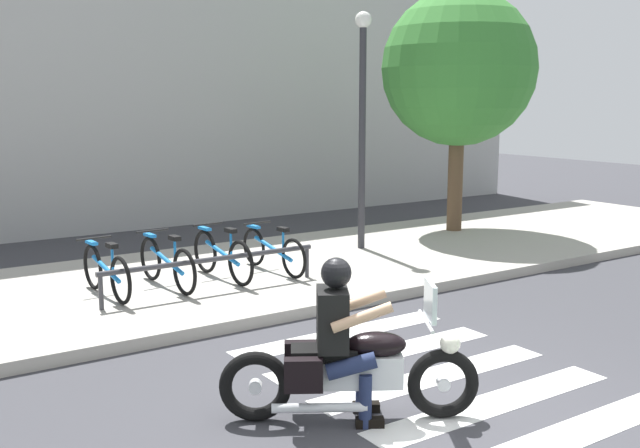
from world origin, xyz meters
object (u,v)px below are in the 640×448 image
Objects in this scene: bicycle_0 at (106,271)px; bicycle_3 at (273,250)px; rider at (342,328)px; bicycle_1 at (167,263)px; bike_rack at (212,262)px; tree_near_rack at (459,69)px; street_lamp at (362,110)px; motorcycle at (351,369)px; bicycle_2 at (222,255)px.

bicycle_0 reaches higher than bicycle_3.
bicycle_0 is (-0.57, 4.54, -0.32)m from rider.
bicycle_1 reaches higher than bike_rack.
bicycle_1 is (0.85, 0.00, 0.00)m from bicycle_0.
bicycle_3 is (1.69, 0.00, -0.02)m from bicycle_1.
bike_rack is at bearing -164.64° from tree_near_rack.
tree_near_rack is (2.61, 0.40, 0.76)m from street_lamp.
bicycle_1 is at bearing -169.57° from street_lamp.
motorcycle is 0.63× the size of bike_rack.
bicycle_3 is 0.53× the size of bike_rack.
street_lamp reaches higher than bike_rack.
street_lamp is at bearing 10.43° from bicycle_1.
rider is 0.46× the size of bike_rack.
motorcycle is 9.26m from tree_near_rack.
rider is 4.96m from bicycle_3.
bicycle_3 is at bearing 0.03° from bicycle_0.
rider reaches higher than bicycle_3.
street_lamp reaches higher than bicycle_1.
motorcycle is 0.41× the size of tree_near_rack.
street_lamp is 2.75m from tree_near_rack.
street_lamp reaches higher than bicycle_0.
bike_rack is (0.64, 4.03, 0.11)m from motorcycle.
bicycle_0 is 0.38× the size of street_lamp.
bicycle_2 is 0.40× the size of street_lamp.
rider is at bearing -103.90° from bicycle_2.
rider is at bearing -82.85° from bicycle_0.
rider is 0.86× the size of bicycle_2.
motorcycle reaches higher than bike_rack.
bike_rack is at bearing -127.36° from bicycle_2.
motorcycle is 0.47× the size of street_lamp.
bicycle_2 reaches higher than bicycle_0.
tree_near_rack reaches higher than bicycle_1.
bicycle_3 is at bearing 66.56° from rider.
street_lamp is at bearing 13.24° from bicycle_2.
motorcycle is at bearing -103.00° from bicycle_2.
rider is at bearing -128.44° from street_lamp.
motorcycle is 4.97m from bicycle_3.
bike_rack is at bearing 81.04° from motorcycle.
bicycle_1 is at bearing 0.01° from bicycle_0.
bicycle_3 is at bearing -166.96° from tree_near_rack.
bike_rack is at bearing -156.36° from bicycle_3.
street_lamp is at bearing 8.60° from bicycle_0.
bicycle_2 is at bearing -166.76° from street_lamp.
bicycle_1 is at bearing 86.51° from rider.
bicycle_3 is 5.69m from tree_near_rack.
bicycle_1 is 7.17m from tree_near_rack.
bicycle_3 reaches higher than bike_rack.
bicycle_2 is 0.53× the size of bike_rack.
tree_near_rack is at bearing 8.64° from bicycle_0.
street_lamp is (3.05, 0.72, 2.03)m from bicycle_2.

